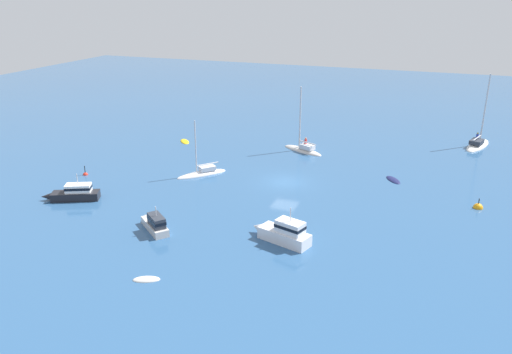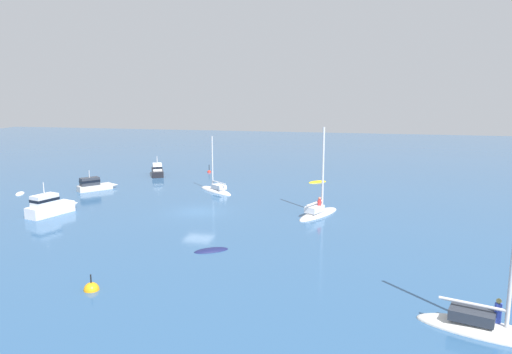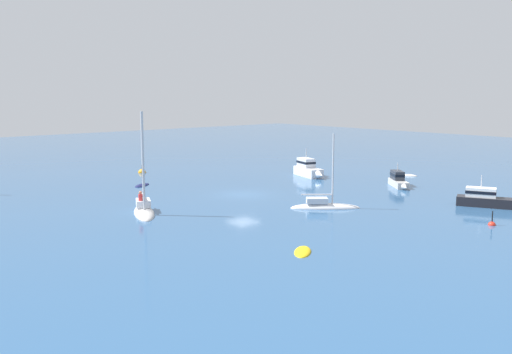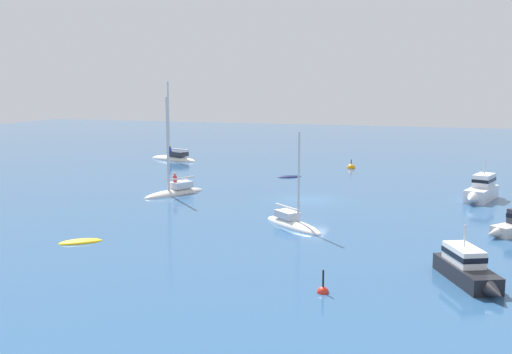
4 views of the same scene
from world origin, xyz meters
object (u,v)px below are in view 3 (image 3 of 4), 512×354
object	(u,v)px
rib	(408,176)
sloop	(144,210)
cabin_cruiser	(486,199)
sailboat_1	(324,207)
mooring_buoy	(492,225)
launch	(309,169)
motor_cruiser	(399,180)
rib_1	(142,186)
channel_buoy	(142,173)
dinghy	(303,252)

from	to	relation	value
rib	sloop	distance (m)	31.17
cabin_cruiser	sailboat_1	bearing A→B (deg)	-153.42
cabin_cruiser	mooring_buoy	distance (m)	6.68
rib	sailboat_1	world-z (taller)	sailboat_1
cabin_cruiser	sailboat_1	distance (m)	12.85
launch	motor_cruiser	bearing A→B (deg)	27.07
sloop	cabin_cruiser	xyz separation A→B (m)	(21.61, -15.60, 0.39)
launch	sailboat_1	world-z (taller)	sailboat_1
sailboat_1	rib_1	distance (m)	19.50
rib_1	channel_buoy	size ratio (longest dim) A/B	1.90
sloop	motor_cruiser	bearing A→B (deg)	103.89
dinghy	rib_1	distance (m)	26.64
motor_cruiser	channel_buoy	xyz separation A→B (m)	(-13.78, 24.31, -0.60)
sloop	motor_cruiser	world-z (taller)	sloop
sloop	rib_1	bearing A→B (deg)	177.09
dinghy	channel_buoy	xyz separation A→B (m)	(9.24, 33.97, 0.00)
sailboat_1	rib_1	xyz separation A→B (m)	(-5.30, 18.77, -0.12)
sloop	mooring_buoy	size ratio (longest dim) A/B	6.47
motor_cruiser	cabin_cruiser	bearing A→B (deg)	23.78
mooring_buoy	rib	bearing A→B (deg)	47.89
sailboat_1	rib	bearing A→B (deg)	56.28
rib	mooring_buoy	xyz separation A→B (m)	(-15.24, -16.86, 0.02)
sailboat_1	motor_cruiser	bearing A→B (deg)	50.20
channel_buoy	dinghy	bearing A→B (deg)	-105.22
sailboat_1	launch	bearing A→B (deg)	88.36
motor_cruiser	rib_1	bearing A→B (deg)	-92.69
sloop	dinghy	bearing A→B (deg)	31.89
rib	rib_1	world-z (taller)	rib
cabin_cruiser	launch	world-z (taller)	launch
mooring_buoy	sailboat_1	bearing A→B (deg)	110.83
rib_1	mooring_buoy	xyz separation A→B (m)	(9.61, -30.10, 0.02)
rib	motor_cruiser	bearing A→B (deg)	92.92
rib_1	motor_cruiser	bearing A→B (deg)	104.10
motor_cruiser	rib_1	distance (m)	24.64
rib	sloop	size ratio (longest dim) A/B	0.25
channel_buoy	rib_1	bearing A→B (deg)	-119.88
dinghy	motor_cruiser	size ratio (longest dim) A/B	0.61
cabin_cruiser	motor_cruiser	distance (m)	10.59
cabin_cruiser	rib	bearing A→B (deg)	119.89
rib	sloop	xyz separation A→B (m)	(-31.10, 2.10, 0.24)
sloop	rib_1	world-z (taller)	sloop
sailboat_1	rib_1	world-z (taller)	sailboat_1
cabin_cruiser	channel_buoy	bearing A→B (deg)	172.53
rib	rib_1	xyz separation A→B (m)	(-24.86, 13.24, 0.00)
motor_cruiser	channel_buoy	size ratio (longest dim) A/B	3.00
dinghy	mooring_buoy	bearing A→B (deg)	124.94
rib_1	dinghy	bearing A→B (deg)	45.99
rib	mooring_buoy	world-z (taller)	mooring_buoy
sloop	sailboat_1	bearing A→B (deg)	82.92
mooring_buoy	dinghy	bearing A→B (deg)	164.86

